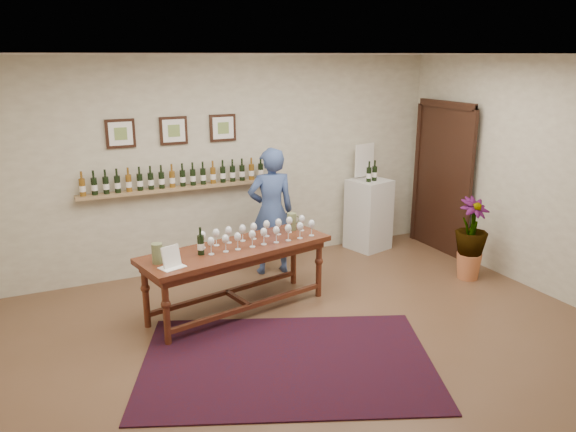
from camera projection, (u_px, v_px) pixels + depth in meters
name	position (u px, v px, depth m)	size (l,w,h in m)	color
ground	(321.00, 339.00, 5.74)	(6.00, 6.00, 0.00)	brown
room_shell	(391.00, 178.00, 7.91)	(6.00, 6.00, 6.00)	beige
rug	(287.00, 362.00, 5.29)	(2.72, 1.81, 0.01)	#420B0D
tasting_table	(237.00, 256.00, 6.20)	(2.26, 1.12, 0.77)	#4A1C12
table_glasses	(259.00, 233.00, 6.30)	(1.45, 0.33, 0.20)	white
table_bottles	(199.00, 241.00, 5.91)	(0.26, 0.15, 0.28)	black
pitcher_left	(157.00, 253.00, 5.65)	(0.13, 0.13, 0.21)	olive
pitcher_right	(292.00, 221.00, 6.73)	(0.13, 0.13, 0.21)	olive
menu_card	(171.00, 257.00, 5.54)	(0.24, 0.17, 0.22)	white
display_pedestal	(369.00, 214.00, 8.31)	(0.52, 0.52, 1.04)	silver
pedestal_bottles	(372.00, 170.00, 8.03)	(0.32, 0.09, 0.32)	black
info_sign	(364.00, 160.00, 8.24)	(0.38, 0.02, 0.53)	white
potted_plant	(471.00, 239.00, 7.15)	(0.51, 0.51, 0.92)	#C46D41
person	(271.00, 211.00, 7.28)	(0.61, 0.40, 1.68)	#374D83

